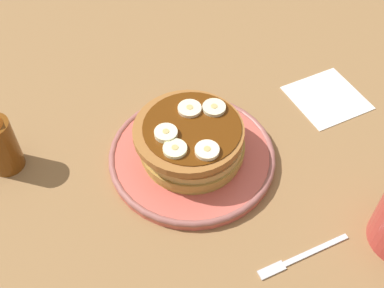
# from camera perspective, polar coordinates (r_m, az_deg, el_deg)

# --- Properties ---
(ground_plane) EXTENTS (1.40, 1.40, 0.03)m
(ground_plane) POSITION_cam_1_polar(r_m,az_deg,el_deg) (0.71, 0.00, -2.59)
(ground_plane) COLOR olive
(plate) EXTENTS (0.24, 0.24, 0.02)m
(plate) POSITION_cam_1_polar(r_m,az_deg,el_deg) (0.70, 0.00, -1.40)
(plate) COLOR #CC594C
(plate) RESTS_ON ground_plane
(pancake_stack) EXTENTS (0.16, 0.16, 0.06)m
(pancake_stack) POSITION_cam_1_polar(r_m,az_deg,el_deg) (0.67, -0.14, 0.42)
(pancake_stack) COLOR gold
(pancake_stack) RESTS_ON plate
(banana_slice_0) EXTENTS (0.03, 0.03, 0.01)m
(banana_slice_0) POSITION_cam_1_polar(r_m,az_deg,el_deg) (0.62, -2.04, -0.61)
(banana_slice_0) COLOR #F0F2BA
(banana_slice_0) RESTS_ON pancake_stack
(banana_slice_1) EXTENTS (0.03, 0.03, 0.01)m
(banana_slice_1) POSITION_cam_1_polar(r_m,az_deg,el_deg) (0.67, -0.28, 4.19)
(banana_slice_1) COLOR #F7E1B8
(banana_slice_1) RESTS_ON pancake_stack
(banana_slice_2) EXTENTS (0.03, 0.03, 0.01)m
(banana_slice_2) POSITION_cam_1_polar(r_m,az_deg,el_deg) (0.62, 1.41, -0.93)
(banana_slice_2) COLOR #FDEBC1
(banana_slice_2) RESTS_ON pancake_stack
(banana_slice_3) EXTENTS (0.03, 0.03, 0.01)m
(banana_slice_3) POSITION_cam_1_polar(r_m,az_deg,el_deg) (0.64, -3.17, 1.35)
(banana_slice_3) COLOR #F0E9BC
(banana_slice_3) RESTS_ON pancake_stack
(banana_slice_4) EXTENTS (0.03, 0.03, 0.01)m
(banana_slice_4) POSITION_cam_1_polar(r_m,az_deg,el_deg) (0.67, 2.63, 4.29)
(banana_slice_4) COLOR beige
(banana_slice_4) RESTS_ON pancake_stack
(napkin) EXTENTS (0.12, 0.12, 0.00)m
(napkin) POSITION_cam_1_polar(r_m,az_deg,el_deg) (0.82, 15.72, 5.33)
(napkin) COLOR white
(napkin) RESTS_ON ground_plane
(fork) EXTENTS (0.13, 0.01, 0.01)m
(fork) POSITION_cam_1_polar(r_m,az_deg,el_deg) (0.63, 12.56, -13.01)
(fork) COLOR silver
(fork) RESTS_ON ground_plane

